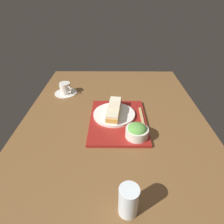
{
  "coord_description": "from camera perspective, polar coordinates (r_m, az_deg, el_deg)",
  "views": [
    {
      "loc": [
        -84.22,
        0.53,
        60.39
      ],
      "look_at": [
        -0.68,
        1.17,
        5.0
      ],
      "focal_mm": 30.3,
      "sensor_mm": 36.0,
      "label": 1
    }
  ],
  "objects": [
    {
      "name": "ground_plane",
      "position": [
        1.05,
        0.64,
        -2.77
      ],
      "size": [
        140.0,
        100.0,
        3.0
      ],
      "primitive_type": "cube",
      "color": "brown"
    },
    {
      "name": "sandwich_near",
      "position": [
        0.96,
        0.14,
        -1.51
      ],
      "size": [
        8.02,
        7.19,
        4.6
      ],
      "color": "beige",
      "rests_on": "sandwich_plate"
    },
    {
      "name": "sandwich_plate",
      "position": [
        1.03,
        0.58,
        -0.69
      ],
      "size": [
        22.67,
        22.67,
        1.45
      ],
      "primitive_type": "cylinder",
      "color": "white",
      "rests_on": "serving_tray"
    },
    {
      "name": "serving_tray",
      "position": [
        1.01,
        1.81,
        -2.63
      ],
      "size": [
        39.59,
        29.66,
        1.54
      ],
      "primitive_type": "cube",
      "color": "maroon",
      "rests_on": "ground_plane"
    },
    {
      "name": "chopsticks_pair",
      "position": [
        1.01,
        9.1,
        -2.17
      ],
      "size": [
        22.33,
        1.45,
        0.7
      ],
      "color": "tan",
      "rests_on": "serving_tray"
    },
    {
      "name": "sandwich_far",
      "position": [
        1.08,
        0.99,
        2.73
      ],
      "size": [
        8.07,
        7.41,
        4.65
      ],
      "color": "#EFE5C1",
      "rests_on": "sandwich_plate"
    },
    {
      "name": "drinking_glass",
      "position": [
        0.64,
        5.0,
        -25.09
      ],
      "size": [
        6.36,
        6.36,
        11.17
      ],
      "primitive_type": "cylinder",
      "color": "silver",
      "rests_on": "ground_plane"
    },
    {
      "name": "coffee_cup",
      "position": [
        1.32,
        -13.86,
        6.7
      ],
      "size": [
        14.93,
        14.93,
        7.5
      ],
      "color": "silver",
      "rests_on": "ground_plane"
    },
    {
      "name": "salad_bowl",
      "position": [
        0.89,
        7.54,
        -5.7
      ],
      "size": [
        10.69,
        10.69,
        6.9
      ],
      "color": "silver",
      "rests_on": "serving_tray"
    },
    {
      "name": "sandwich_middle",
      "position": [
        1.02,
        0.59,
        0.87
      ],
      "size": [
        7.67,
        7.43,
        5.19
      ],
      "color": "beige",
      "rests_on": "sandwich_plate"
    }
  ]
}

